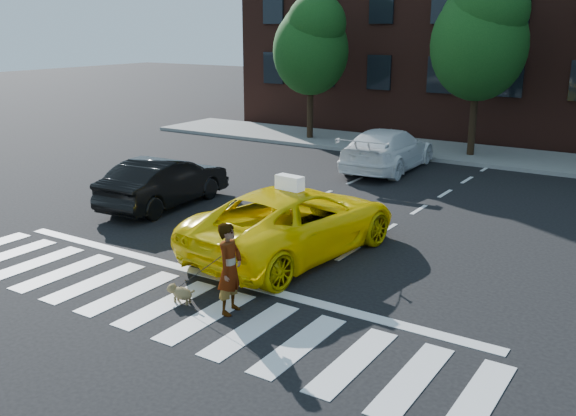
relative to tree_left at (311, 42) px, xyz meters
The scene contains 13 objects.
ground 18.90m from the tree_left, 67.71° to the right, with size 120.00×120.00×0.00m, color black.
crosswalk 18.90m from the tree_left, 67.71° to the right, with size 13.00×2.40×0.01m, color silver.
stop_line 17.47m from the tree_left, 65.65° to the right, with size 12.00×0.30×0.01m, color silver.
sidewalk_far 8.24m from the tree_left, ahead, with size 30.00×4.00×0.15m, color slate.
building 10.73m from the tree_left, 48.97° to the left, with size 26.00×10.00×12.00m, color #432018.
tree_left is the anchor object (origin of this frame).
tree_mid 7.51m from the tree_left, ahead, with size 3.69×3.69×7.10m.
taxi 15.64m from the tree_left, 60.51° to the right, with size 2.62×5.68×1.58m, color #FFDC05.
black_sedan 12.59m from the tree_left, 79.89° to the right, with size 1.53×4.40×1.45m, color black.
white_suv 7.67m from the tree_left, 34.22° to the right, with size 2.14×5.27×1.53m, color white.
woman 18.85m from the tree_left, 63.67° to the right, with size 0.63×0.41×1.73m, color #999999.
dog 18.72m from the tree_left, 66.97° to the right, with size 0.63×0.31×0.36m.
taxi_sign 15.62m from the tree_left, 60.88° to the right, with size 0.65×0.28×0.32m, color white.
Camera 1 is at (8.07, -8.21, 5.14)m, focal length 40.00 mm.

